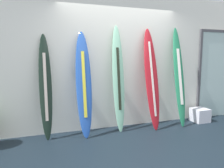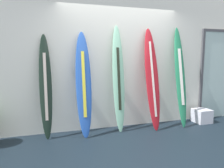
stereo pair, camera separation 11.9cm
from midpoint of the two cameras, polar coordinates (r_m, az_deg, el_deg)
ground at (r=3.62m, az=9.58°, el=-17.47°), size 8.00×8.00×0.04m
wall_back at (r=4.48m, az=2.55°, el=6.20°), size 7.20×0.20×2.80m
surfboard_charcoal at (r=3.98m, az=-16.81°, el=-0.95°), size 0.23×0.34×1.92m
surfboard_cobalt at (r=3.95m, az=-6.88°, el=-0.01°), size 0.30×0.48×1.98m
surfboard_seafoam at (r=4.18m, az=2.61°, el=1.21°), size 0.24×0.35×2.12m
surfboard_crimson at (r=4.40m, az=11.66°, el=1.40°), size 0.32×0.51×2.09m
surfboard_emerald at (r=4.76m, az=18.78°, el=1.89°), size 0.25×0.52×2.14m
display_block_left at (r=5.30m, az=23.86°, el=-7.91°), size 0.35×0.35×0.30m
glass_door at (r=5.76m, az=27.48°, el=2.68°), size 1.04×0.06×2.14m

